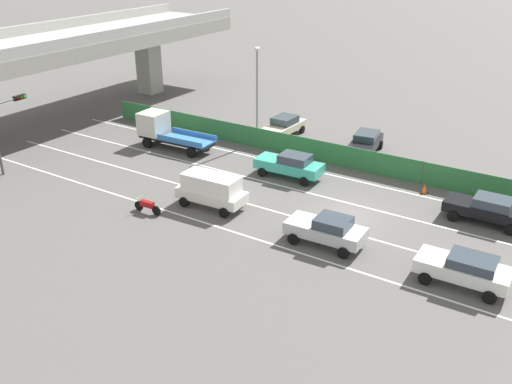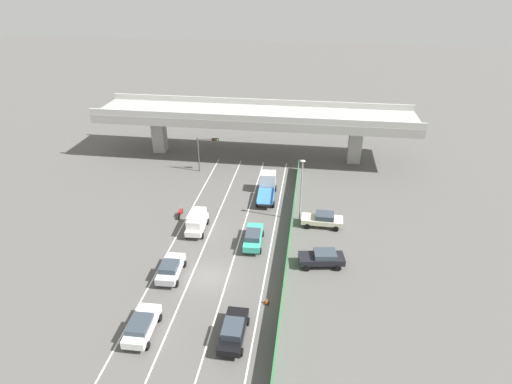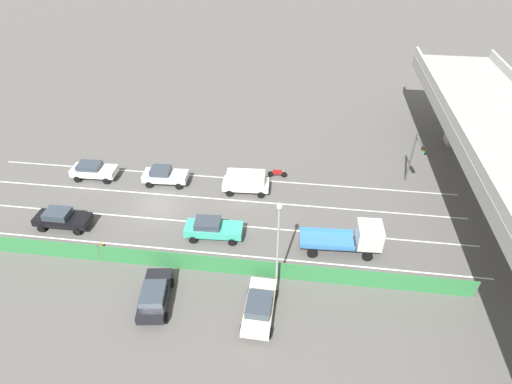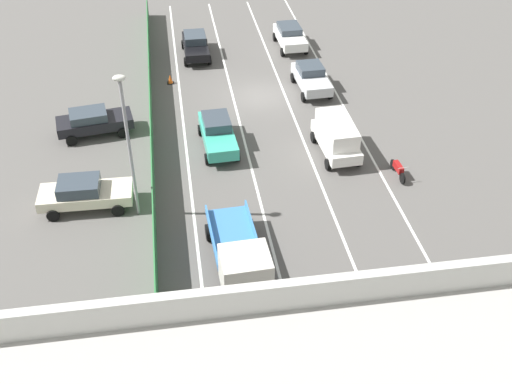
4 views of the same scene
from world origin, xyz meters
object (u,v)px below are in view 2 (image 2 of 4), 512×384
at_px(motorcycle, 180,213).
at_px(parked_sedan_dark, 322,258).
at_px(traffic_cone, 266,301).
at_px(car_sedan_black, 233,330).
at_px(car_hatchback_white, 142,326).
at_px(traffic_light, 205,147).
at_px(car_taxi_teal, 253,237).
at_px(street_lamp, 301,185).
at_px(parked_sedan_cream, 323,219).
at_px(car_sedan_silver, 171,268).
at_px(car_van_white, 197,222).
at_px(flatbed_truck_blue, 267,185).

bearing_deg(motorcycle, parked_sedan_dark, -22.93).
distance_m(motorcycle, parked_sedan_dark, 18.01).
xyz_separation_m(parked_sedan_dark, traffic_cone, (-4.77, -6.12, -0.59)).
bearing_deg(car_sedan_black, car_hatchback_white, -175.73).
relative_size(traffic_light, traffic_cone, 7.94).
height_order(car_taxi_teal, motorcycle, car_taxi_teal).
bearing_deg(street_lamp, parked_sedan_cream, -19.11).
distance_m(car_taxi_teal, car_sedan_black, 12.91).
distance_m(car_sedan_silver, car_hatchback_white, 7.22).
height_order(street_lamp, traffic_cone, street_lamp).
distance_m(car_taxi_teal, car_hatchback_white, 15.14).
bearing_deg(car_van_white, street_lamp, 19.09).
bearing_deg(street_lamp, flatbed_truck_blue, 127.59).
xyz_separation_m(parked_sedan_cream, traffic_light, (-16.63, 12.45, 2.79)).
bearing_deg(parked_sedan_cream, motorcycle, -179.22).
xyz_separation_m(car_van_white, parked_sedan_dark, (13.80, -4.27, -0.30)).
height_order(car_sedan_black, traffic_cone, car_sedan_black).
bearing_deg(car_van_white, parked_sedan_cream, 12.11).
bearing_deg(car_sedan_silver, parked_sedan_cream, 37.66).
xyz_separation_m(car_sedan_silver, parked_sedan_cream, (14.21, 10.97, -0.02)).
bearing_deg(car_sedan_silver, motorcycle, 102.68).
relative_size(motorcycle, parked_sedan_dark, 0.42).
bearing_deg(flatbed_truck_blue, traffic_cone, -83.45).
height_order(parked_sedan_dark, traffic_light, traffic_light).
height_order(motorcycle, parked_sedan_cream, parked_sedan_cream).
height_order(car_taxi_teal, car_hatchback_white, car_taxi_teal).
bearing_deg(flatbed_truck_blue, parked_sedan_cream, -43.43).
relative_size(car_sedan_silver, parked_sedan_cream, 0.93).
distance_m(flatbed_truck_blue, parked_sedan_cream, 9.81).
distance_m(car_sedan_black, motorcycle, 19.95).
bearing_deg(car_hatchback_white, parked_sedan_cream, 52.05).
bearing_deg(parked_sedan_cream, car_sedan_black, -111.36).
relative_size(car_van_white, flatbed_truck_blue, 0.69).
xyz_separation_m(car_hatchback_white, street_lamp, (11.56, 19.10, 3.67)).
bearing_deg(traffic_light, motorcycle, -89.97).
relative_size(car_van_white, parked_sedan_cream, 0.94).
xyz_separation_m(car_van_white, motorcycle, (-2.79, 2.74, -0.73)).
distance_m(car_sedan_black, traffic_cone, 4.80).
bearing_deg(motorcycle, car_taxi_teal, -25.69).
xyz_separation_m(flatbed_truck_blue, traffic_cone, (2.31, -20.10, -1.03)).
height_order(car_van_white, parked_sedan_cream, car_van_white).
distance_m(car_van_white, parked_sedan_dark, 14.45).
bearing_deg(parked_sedan_cream, car_sedan_silver, -142.34).
relative_size(car_hatchback_white, traffic_cone, 6.66).
distance_m(flatbed_truck_blue, traffic_cone, 20.26).
height_order(car_taxi_teal, car_sedan_black, car_taxi_teal).
distance_m(traffic_light, street_lamp, 18.16).
xyz_separation_m(car_sedan_silver, parked_sedan_dark, (14.17, 3.72, -0.02)).
bearing_deg(car_taxi_teal, car_sedan_silver, -138.22).
relative_size(car_sedan_silver, car_van_white, 0.99).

